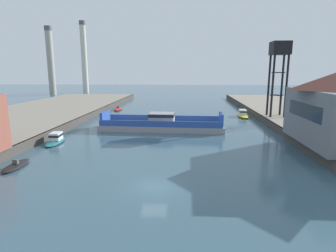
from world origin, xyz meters
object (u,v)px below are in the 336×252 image
Objects in this scene: moored_boat_mid_left at (56,139)px; smokestack_distant_b at (84,55)px; crane_tower at (280,57)px; moored_boat_mid_right at (16,165)px; moored_boat_near_left at (118,109)px; moored_boat_near_right at (243,114)px; chain_ferry at (162,124)px; smokestack_distant_a at (50,59)px.

smokestack_distant_b is at bearing 107.75° from moored_boat_mid_left.
moored_boat_mid_left is 0.39× the size of crane_tower.
smokestack_distant_b is (-32.83, 111.83, 18.55)m from moored_boat_mid_right.
smokestack_distant_b reaches higher than moored_boat_mid_left.
moored_boat_mid_left is (-0.61, -37.06, 0.31)m from moored_boat_near_left.
moored_boat_near_right is 100.40m from smokestack_distant_b.
chain_ferry is 3.48× the size of moored_boat_near_left.
crane_tower is (38.83, -16.92, 13.58)m from moored_boat_near_left.
smokestack_distant_b reaches higher than smokestack_distant_a.
moored_boat_near_right reaches higher than moored_boat_mid_left.
chain_ferry reaches higher than moored_boat_near_right.
moored_boat_near_left is 67.10m from smokestack_distant_a.
chain_ferry is 24.67m from moored_boat_near_right.
crane_tower is at bearing -23.54° from moored_boat_near_left.
moored_boat_near_right is 97.58m from smokestack_distant_a.
moored_boat_mid_right is at bearing -65.96° from smokestack_distant_a.
moored_boat_near_left is at bearing 164.10° from moored_boat_near_right.
moored_boat_mid_left reaches higher than moored_boat_mid_right.
moored_boat_near_right is at bearing 126.05° from crane_tower.
chain_ferry is at bearing 56.07° from moored_boat_mid_right.
moored_boat_near_right is 0.25× the size of smokestack_distant_a.
smokestack_distant_b is at bearing 55.21° from smokestack_distant_a.
moored_boat_mid_right is at bearing -86.92° from moored_boat_mid_left.
moored_boat_mid_left is at bearing -144.36° from chain_ferry.
smokestack_distant_a reaches higher than crane_tower.
smokestack_distant_a is (-82.06, 65.63, 2.58)m from crane_tower.
crane_tower is 0.50× the size of smokestack_distant_a.
crane_tower is 107.96m from smokestack_distant_b.
moored_boat_mid_right is 118.02m from smokestack_distant_b.
chain_ferry reaches higher than moored_boat_mid_right.
moored_boat_mid_left is 97.08m from smokestack_distant_a.
moored_boat_mid_right is 0.17× the size of smokestack_distant_a.
smokestack_distant_a is at bearing -124.79° from smokestack_distant_b.
moored_boat_mid_left reaches higher than moored_boat_near_left.
chain_ferry reaches higher than moored_boat_mid_left.
moored_boat_near_left is 0.22× the size of smokestack_distant_a.
smokestack_distant_a is at bearing 142.78° from moored_boat_near_right.
smokestack_distant_b reaches higher than chain_ferry.
moored_boat_near_left is 44.48m from crane_tower.
smokestack_distant_b is (-47.83, 89.54, 17.79)m from chain_ferry.
smokestack_distant_b reaches higher than moored_boat_near_left.
smokestack_distant_a is (-76.68, 58.24, 15.83)m from moored_boat_near_right.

